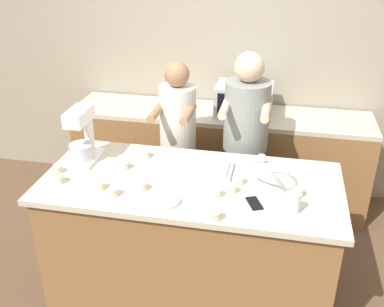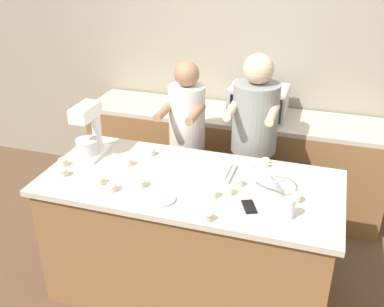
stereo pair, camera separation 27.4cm
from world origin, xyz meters
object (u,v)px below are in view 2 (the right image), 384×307
person_right (253,151)px  drinking_glass (289,208)px  cupcake_4 (265,162)px  cupcake_8 (112,186)px  microwave_oven (258,102)px  cupcake_6 (229,190)px  person_left (187,147)px  small_plate (160,199)px  mixing_bowl (267,181)px  cupcake_5 (141,182)px  cupcake_7 (63,171)px  cell_phone (249,207)px  cupcake_12 (128,161)px  cupcake_0 (100,180)px  stand_mixer (89,133)px  cupcake_2 (63,162)px  cupcake_3 (213,192)px  cupcake_11 (297,197)px  cupcake_9 (208,215)px  cupcake_10 (150,151)px  baking_tray (210,170)px  cupcake_1 (238,181)px

person_right → drinking_glass: bearing=-68.2°
cupcake_4 → cupcake_8: bearing=-144.4°
microwave_oven → drinking_glass: size_ratio=4.03×
cupcake_6 → person_left: bearing=123.8°
cupcake_4 → small_plate: bearing=-130.6°
mixing_bowl → cupcake_4: mixing_bowl is taller
cupcake_4 → cupcake_5: bearing=-144.0°
microwave_oven → cupcake_7: bearing=-124.9°
mixing_bowl → cell_phone: 0.23m
cupcake_7 → cupcake_12: size_ratio=1.00×
cupcake_0 → cupcake_8: size_ratio=1.00×
stand_mixer → microwave_oven: size_ratio=0.78×
cupcake_2 → cell_phone: bearing=-5.2°
microwave_oven → cupcake_6: microwave_oven is taller
person_right → cupcake_8: bearing=-125.6°
cupcake_3 → cupcake_4: same height
cupcake_2 → cupcake_11: (1.64, 0.03, 0.00)m
cupcake_5 → cupcake_9: (0.52, -0.23, 0.00)m
cupcake_3 → stand_mixer: bearing=164.0°
stand_mixer → person_left: bearing=47.1°
person_left → cupcake_3: (0.47, -0.89, 0.16)m
cupcake_11 → cupcake_2: bearing=-179.0°
cupcake_0 → cupcake_3: size_ratio=1.00×
cupcake_10 → baking_tray: bearing=-13.4°
cupcake_4 → cupcake_5: (-0.73, -0.53, 0.00)m
cupcake_5 → cupcake_12: 0.32m
cupcake_3 → cupcake_6: 0.11m
cupcake_4 → cupcake_11: 0.48m
cupcake_3 → drinking_glass: bearing=-9.5°
drinking_glass → small_plate: (-0.79, -0.05, -0.05)m
stand_mixer → cupcake_11: (1.53, -0.19, -0.14)m
microwave_oven → cupcake_5: microwave_oven is taller
person_right → cupcake_12: person_right is taller
stand_mixer → cupcake_11: 1.55m
cupcake_3 → baking_tray: bearing=109.6°
person_left → microwave_oven: size_ratio=3.06×
mixing_bowl → cupcake_4: size_ratio=3.77×
stand_mixer → cupcake_7: bearing=-94.3°
microwave_oven → person_right: bearing=-82.7°
cupcake_2 → cupcake_9: same height
drinking_glass → cupcake_6: drinking_glass is taller
baking_tray → microwave_oven: size_ratio=0.65×
small_plate → cupcake_1: cupcake_1 is taller
cupcake_1 → cupcake_12: (-0.82, 0.04, 0.00)m
small_plate → cupcake_5: size_ratio=2.96×
cupcake_8 → cupcake_10: 0.55m
mixing_bowl → person_right: bearing=106.8°
cupcake_3 → cupcake_8: bearing=-168.8°
cupcake_1 → cupcake_12: same height
drinking_glass → cupcake_9: size_ratio=1.88×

